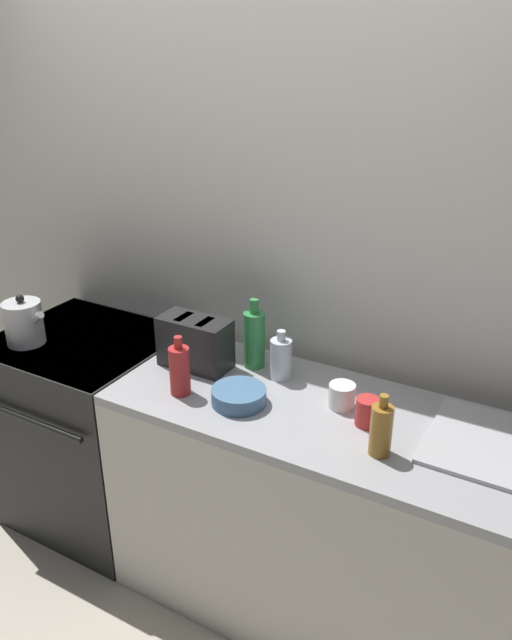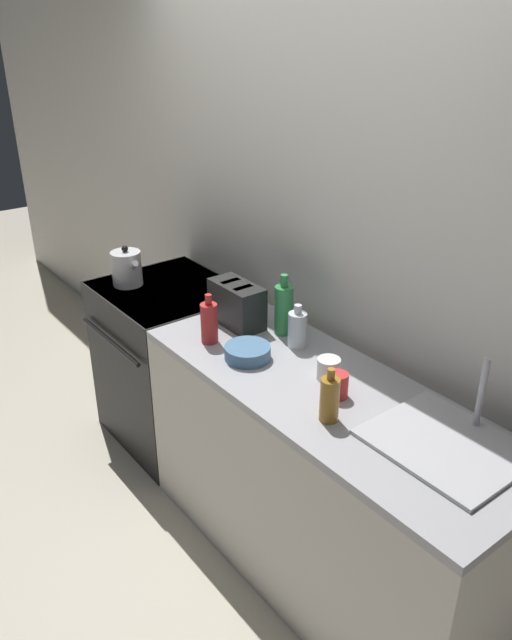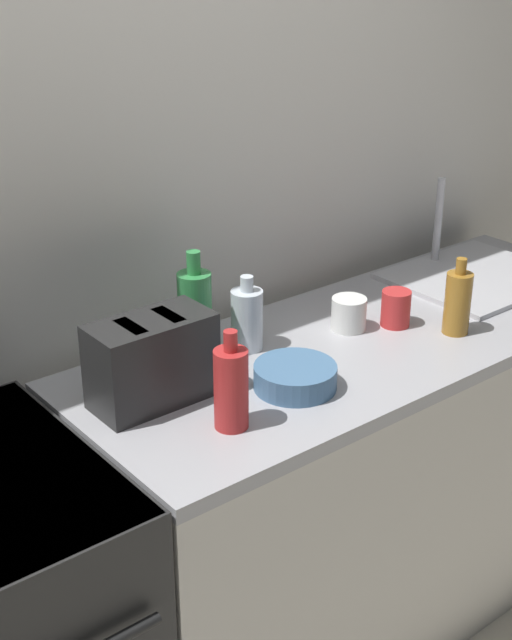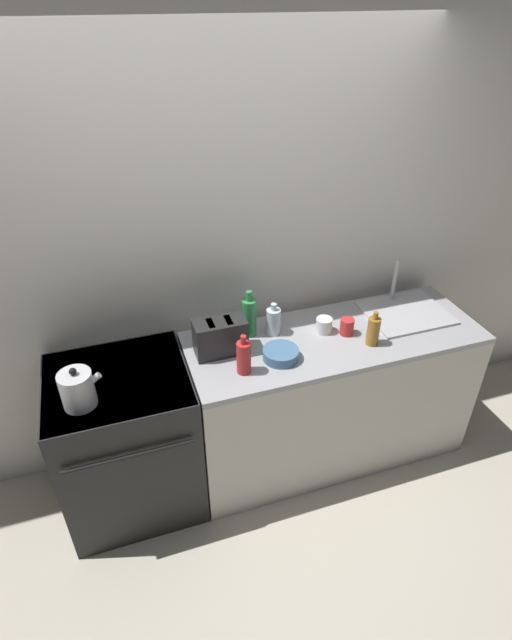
# 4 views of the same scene
# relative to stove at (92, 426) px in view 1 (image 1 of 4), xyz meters

# --- Properties ---
(ground_plane) EXTENTS (12.00, 12.00, 0.00)m
(ground_plane) POSITION_rel_stove_xyz_m (0.63, -0.33, -0.47)
(ground_plane) COLOR beige
(wall_back) EXTENTS (8.00, 0.05, 2.60)m
(wall_back) POSITION_rel_stove_xyz_m (0.63, 0.39, 0.83)
(wall_back) COLOR silver
(wall_back) RESTS_ON ground_plane
(stove) EXTENTS (0.74, 0.70, 0.92)m
(stove) POSITION_rel_stove_xyz_m (0.00, 0.00, 0.00)
(stove) COLOR black
(stove) RESTS_ON ground_plane
(counter_block) EXTENTS (1.72, 0.64, 0.92)m
(counter_block) POSITION_rel_stove_xyz_m (1.24, -0.01, -0.01)
(counter_block) COLOR silver
(counter_block) RESTS_ON ground_plane
(kettle) EXTENTS (0.20, 0.16, 0.22)m
(kettle) POSITION_rel_stove_xyz_m (-0.17, -0.14, 0.54)
(kettle) COLOR silver
(kettle) RESTS_ON stove
(toaster) EXTENTS (0.28, 0.14, 0.20)m
(toaster) POSITION_rel_stove_xyz_m (0.57, 0.04, 0.55)
(toaster) COLOR black
(toaster) RESTS_ON counter_block
(sink_tray) EXTENTS (0.49, 0.41, 0.28)m
(sink_tray) POSITION_rel_stove_xyz_m (1.75, 0.07, 0.46)
(sink_tray) COLOR #B7B7BC
(sink_tray) RESTS_ON counter_block
(bottle_clear) EXTENTS (0.08, 0.08, 0.20)m
(bottle_clear) POSITION_rel_stove_xyz_m (0.91, 0.12, 0.53)
(bottle_clear) COLOR silver
(bottle_clear) RESTS_ON counter_block
(bottle_red) EXTENTS (0.07, 0.07, 0.23)m
(bottle_red) POSITION_rel_stove_xyz_m (0.64, -0.16, 0.55)
(bottle_red) COLOR #B72828
(bottle_red) RESTS_ON counter_block
(bottle_green) EXTENTS (0.08, 0.08, 0.28)m
(bottle_green) POSITION_rel_stove_xyz_m (0.77, 0.16, 0.57)
(bottle_green) COLOR #338C47
(bottle_green) RESTS_ON counter_block
(bottle_amber) EXTENTS (0.07, 0.07, 0.21)m
(bottle_amber) POSITION_rel_stove_xyz_m (1.40, -0.15, 0.54)
(bottle_amber) COLOR #9E6B23
(bottle_amber) RESTS_ON counter_block
(cup_red) EXTENTS (0.08, 0.08, 0.10)m
(cup_red) POSITION_rel_stove_xyz_m (1.31, -0.02, 0.50)
(cup_red) COLOR red
(cup_red) RESTS_ON counter_block
(cup_white) EXTENTS (0.09, 0.09, 0.09)m
(cup_white) POSITION_rel_stove_xyz_m (1.19, 0.04, 0.49)
(cup_white) COLOR white
(cup_white) RESTS_ON counter_block
(bowl) EXTENTS (0.20, 0.20, 0.06)m
(bowl) POSITION_rel_stove_xyz_m (0.86, -0.11, 0.48)
(bowl) COLOR teal
(bowl) RESTS_ON counter_block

